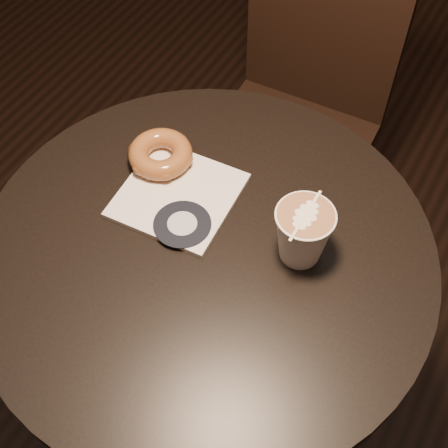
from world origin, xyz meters
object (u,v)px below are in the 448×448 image
(chair, at_px, (305,92))
(pastry_bag, at_px, (178,195))
(latte_cup, at_px, (302,235))
(doughnut, at_px, (161,154))
(cafe_table, at_px, (208,310))

(chair, distance_m, pastry_bag, 0.61)
(latte_cup, bearing_deg, chair, 112.59)
(chair, xyz_separation_m, doughnut, (-0.04, -0.52, 0.26))
(pastry_bag, bearing_deg, cafe_table, -38.92)
(chair, relative_size, pastry_bag, 5.29)
(chair, bearing_deg, pastry_bag, -90.90)
(cafe_table, relative_size, pastry_bag, 4.26)
(cafe_table, bearing_deg, doughnut, 144.44)
(cafe_table, relative_size, latte_cup, 7.76)
(doughnut, bearing_deg, pastry_bag, -36.36)
(cafe_table, distance_m, doughnut, 0.29)
(pastry_bag, relative_size, latte_cup, 1.82)
(latte_cup, bearing_deg, cafe_table, -154.07)
(pastry_bag, height_order, doughnut, doughnut)
(chair, height_order, pastry_bag, chair)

